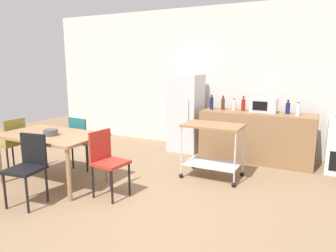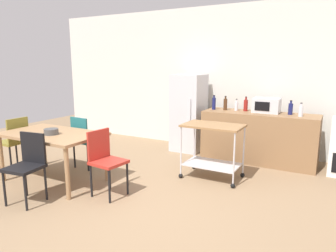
{
  "view_description": "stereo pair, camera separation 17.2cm",
  "coord_description": "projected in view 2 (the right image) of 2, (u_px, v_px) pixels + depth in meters",
  "views": [
    {
      "loc": [
        1.97,
        -3.08,
        1.76
      ],
      "look_at": [
        -0.2,
        1.2,
        0.8
      ],
      "focal_mm": 33.37,
      "sensor_mm": 36.0,
      "label": 1
    },
    {
      "loc": [
        2.12,
        -3.0,
        1.76
      ],
      "look_at": [
        -0.2,
        1.2,
        0.8
      ],
      "focal_mm": 33.37,
      "sensor_mm": 36.0,
      "label": 2
    }
  ],
  "objects": [
    {
      "name": "fruit_bowl",
      "position": [
        51.0,
        132.0,
        4.53
      ],
      "size": [
        0.2,
        0.2,
        0.08
      ],
      "primitive_type": "cylinder",
      "color": "#4C4C4C",
      "rests_on": "dining_table"
    },
    {
      "name": "bottle_hot_sauce",
      "position": [
        225.0,
        104.0,
        5.88
      ],
      "size": [
        0.07,
        0.07,
        0.27
      ],
      "color": "#4C2D19",
      "rests_on": "kitchen_counter"
    },
    {
      "name": "kitchen_counter",
      "position": [
        259.0,
        137.0,
        5.64
      ],
      "size": [
        2.0,
        0.64,
        0.9
      ],
      "primitive_type": "cube",
      "color": "olive",
      "rests_on": "ground_plane"
    },
    {
      "name": "bottle_olive_oil",
      "position": [
        291.0,
        109.0,
        5.34
      ],
      "size": [
        0.07,
        0.07,
        0.25
      ],
      "color": "navy",
      "rests_on": "kitchen_counter"
    },
    {
      "name": "bottle_vinegar",
      "position": [
        246.0,
        105.0,
        5.75
      ],
      "size": [
        0.08,
        0.08,
        0.27
      ],
      "color": "maroon",
      "rests_on": "kitchen_counter"
    },
    {
      "name": "kitchen_cart",
      "position": [
        213.0,
        142.0,
        4.8
      ],
      "size": [
        0.91,
        0.57,
        0.85
      ],
      "color": "olive",
      "rests_on": "ground_plane"
    },
    {
      "name": "bottle_soy_sauce",
      "position": [
        214.0,
        103.0,
        5.94
      ],
      "size": [
        0.07,
        0.07,
        0.28
      ],
      "color": "navy",
      "rests_on": "kitchen_counter"
    },
    {
      "name": "bottle_sesame_oil",
      "position": [
        301.0,
        111.0,
        5.15
      ],
      "size": [
        0.07,
        0.07,
        0.23
      ],
      "color": "silver",
      "rests_on": "kitchen_counter"
    },
    {
      "name": "dining_table",
      "position": [
        53.0,
        138.0,
        4.66
      ],
      "size": [
        1.5,
        0.9,
        0.75
      ],
      "color": "#A37A51",
      "rests_on": "ground_plane"
    },
    {
      "name": "bottle_soda",
      "position": [
        236.0,
        106.0,
        5.81
      ],
      "size": [
        0.07,
        0.07,
        0.22
      ],
      "color": "silver",
      "rests_on": "kitchen_counter"
    },
    {
      "name": "chair_olive",
      "position": [
        15.0,
        140.0,
        5.2
      ],
      "size": [
        0.4,
        0.4,
        0.89
      ],
      "rotation": [
        0.0,
        0.0,
        -1.58
      ],
      "color": "olive",
      "rests_on": "ground_plane"
    },
    {
      "name": "back_wall",
      "position": [
        224.0,
        79.0,
        6.39
      ],
      "size": [
        8.4,
        0.12,
        2.9
      ],
      "primitive_type": "cube",
      "color": "silver",
      "rests_on": "ground_plane"
    },
    {
      "name": "microwave",
      "position": [
        267.0,
        105.0,
        5.57
      ],
      "size": [
        0.46,
        0.35,
        0.26
      ],
      "color": "silver",
      "rests_on": "kitchen_counter"
    },
    {
      "name": "chair_red",
      "position": [
        105.0,
        158.0,
        4.18
      ],
      "size": [
        0.44,
        0.44,
        0.89
      ],
      "rotation": [
        0.0,
        0.0,
        1.47
      ],
      "color": "#B72D23",
      "rests_on": "ground_plane"
    },
    {
      "name": "chair_black",
      "position": [
        27.0,
        163.0,
        3.98
      ],
      "size": [
        0.45,
        0.45,
        0.89
      ],
      "rotation": [
        0.0,
        0.0,
        0.14
      ],
      "color": "black",
      "rests_on": "ground_plane"
    },
    {
      "name": "ground_plane",
      "position": [
        136.0,
        206.0,
        3.93
      ],
      "size": [
        12.0,
        12.0,
        0.0
      ],
      "primitive_type": "plane",
      "color": "#8C7051"
    },
    {
      "name": "refrigerator",
      "position": [
        189.0,
        113.0,
        6.35
      ],
      "size": [
        0.6,
        0.63,
        1.55
      ],
      "color": "silver",
      "rests_on": "ground_plane"
    },
    {
      "name": "chair_teal",
      "position": [
        85.0,
        138.0,
        5.29
      ],
      "size": [
        0.43,
        0.43,
        0.89
      ],
      "rotation": [
        0.0,
        0.0,
        3.05
      ],
      "color": "#1E666B",
      "rests_on": "ground_plane"
    }
  ]
}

